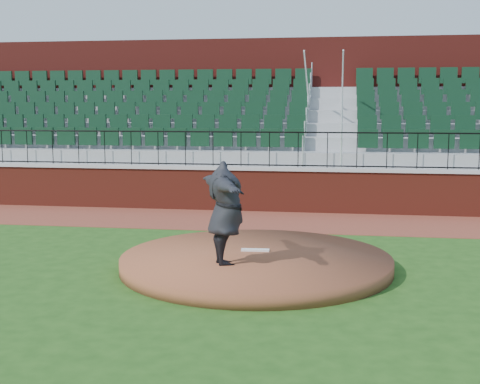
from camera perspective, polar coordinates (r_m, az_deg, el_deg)
name	(u,v)px	position (r m, az deg, el deg)	size (l,w,h in m)	color
ground	(228,272)	(11.93, -1.12, -7.16)	(90.00, 90.00, 0.00)	#1F4814
warning_track	(262,220)	(17.15, 2.01, -2.55)	(34.00, 3.20, 0.01)	brown
field_wall	(269,191)	(18.63, 2.61, 0.12)	(34.00, 0.35, 1.20)	maroon
wall_cap	(269,168)	(18.55, 2.62, 2.11)	(34.00, 0.45, 0.10)	#B7B7B7
wall_railing	(269,150)	(18.51, 2.63, 3.80)	(34.00, 0.05, 1.00)	black
seating_stands	(279,129)	(21.19, 3.45, 5.65)	(34.00, 5.10, 4.60)	gray
concourse_wall	(286,114)	(23.97, 4.10, 6.96)	(34.00, 0.50, 5.50)	maroon
pitchers_mound	(256,262)	(12.18, 1.42, -6.25)	(5.11, 5.11, 0.25)	brown
pitching_rubber	(255,250)	(12.52, 1.37, -5.19)	(0.55, 0.14, 0.04)	white
pitcher	(225,213)	(11.31, -1.32, -1.89)	(2.28, 0.62, 1.85)	black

